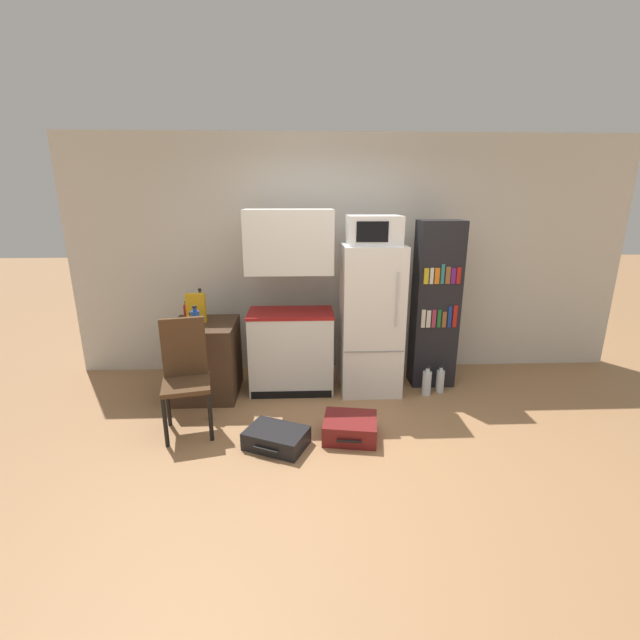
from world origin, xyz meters
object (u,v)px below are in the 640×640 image
(bottle_olive_oil, at_px, (201,305))
(chair, at_px, (185,367))
(bottle_ketchup_red, at_px, (187,311))
(bottle_blue_soda, at_px, (195,320))
(bottle_amber_beer, at_px, (191,321))
(water_bottle_front, at_px, (440,381))
(side_table, at_px, (206,359))
(suitcase_small_flat, at_px, (350,428))
(bookshelf, at_px, (435,305))
(suitcase_large_flat, at_px, (276,438))
(cereal_box, at_px, (196,308))
(refrigerator, at_px, (371,320))
(water_bottle_middle, at_px, (427,382))
(microwave, at_px, (374,230))
(kitchen_hutch, at_px, (291,311))

(bottle_olive_oil, relative_size, chair, 0.31)
(bottle_ketchup_red, relative_size, bottle_blue_soda, 0.75)
(bottle_amber_beer, bearing_deg, water_bottle_front, 1.91)
(side_table, xyz_separation_m, water_bottle_front, (2.48, -0.07, -0.26))
(bottle_amber_beer, height_order, bottle_olive_oil, bottle_olive_oil)
(bottle_ketchup_red, xyz_separation_m, water_bottle_front, (2.69, -0.27, -0.73))
(bottle_ketchup_red, distance_m, bottle_amber_beer, 0.38)
(bottle_olive_oil, bearing_deg, suitcase_small_flat, -38.10)
(bookshelf, bearing_deg, bottle_olive_oil, 178.77)
(bottle_blue_soda, height_order, suitcase_large_flat, bottle_blue_soda)
(suitcase_small_flat, bearing_deg, side_table, 156.15)
(bottle_ketchup_red, bearing_deg, bookshelf, -0.38)
(bottle_blue_soda, xyz_separation_m, bottle_olive_oil, (-0.05, 0.48, 0.03))
(bottle_ketchup_red, relative_size, cereal_box, 0.61)
(bottle_blue_soda, relative_size, water_bottle_front, 0.79)
(chair, relative_size, suitcase_large_flat, 1.72)
(chair, bearing_deg, refrigerator, 10.26)
(bottle_ketchup_red, distance_m, bottle_blue_soda, 0.48)
(bookshelf, bearing_deg, water_bottle_middle, -112.49)
(refrigerator, xyz_separation_m, suitcase_large_flat, (-0.95, -1.09, -0.71))
(suitcase_small_flat, relative_size, water_bottle_front, 1.66)
(bookshelf, distance_m, water_bottle_middle, 0.83)
(refrigerator, xyz_separation_m, microwave, (-0.00, -0.00, 0.92))
(kitchen_hutch, distance_m, bottle_olive_oil, 0.97)
(side_table, relative_size, kitchen_hutch, 0.41)
(side_table, xyz_separation_m, bottle_ketchup_red, (-0.21, 0.21, 0.47))
(chair, bearing_deg, water_bottle_front, 1.11)
(cereal_box, bearing_deg, microwave, 0.54)
(bottle_olive_oil, height_order, suitcase_large_flat, bottle_olive_oil)
(bottle_ketchup_red, bearing_deg, cereal_box, -49.58)
(water_bottle_middle, bearing_deg, suitcase_large_flat, -149.27)
(side_table, height_order, bottle_ketchup_red, bottle_ketchup_red)
(bottle_ketchup_red, bearing_deg, microwave, -4.40)
(bottle_blue_soda, height_order, cereal_box, cereal_box)
(bookshelf, height_order, chair, bookshelf)
(side_table, xyz_separation_m, kitchen_hutch, (0.89, 0.09, 0.48))
(refrigerator, bearing_deg, bottle_amber_beer, -173.41)
(cereal_box, xyz_separation_m, suitcase_small_flat, (1.49, -0.96, -0.84))
(kitchen_hutch, height_order, bottle_olive_oil, kitchen_hutch)
(bottle_olive_oil, bearing_deg, bottle_ketchup_red, -165.72)
(side_table, xyz_separation_m, microwave, (1.73, 0.06, 1.31))
(bottle_ketchup_red, xyz_separation_m, suitcase_large_flat, (0.99, -1.24, -0.78))
(suitcase_small_flat, height_order, water_bottle_middle, water_bottle_middle)
(microwave, distance_m, bottle_olive_oil, 1.97)
(microwave, distance_m, suitcase_large_flat, 2.18)
(refrigerator, xyz_separation_m, cereal_box, (-1.80, -0.02, 0.15))
(cereal_box, bearing_deg, water_bottle_front, -2.36)
(cereal_box, bearing_deg, bottle_amber_beer, -92.95)
(water_bottle_front, bearing_deg, refrigerator, 170.64)
(kitchen_hutch, height_order, suitcase_small_flat, kitchen_hutch)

